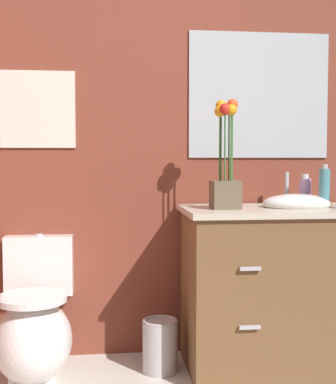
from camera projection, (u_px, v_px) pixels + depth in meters
name	position (u px, v px, depth m)	size (l,w,h in m)	color
wall_back	(204.00, 131.00, 3.00)	(4.06, 0.05, 2.50)	brown
toilet	(34.00, 329.00, 2.66)	(0.38, 0.59, 0.69)	white
vanity_cabinet	(274.00, 286.00, 2.76)	(0.94, 0.56, 1.02)	brown
flower_vase	(226.00, 170.00, 2.66)	(0.14, 0.14, 0.55)	brown
lotion_bottle	(324.00, 188.00, 2.72)	(0.06, 0.06, 0.22)	teal
hand_wash_bottle	(305.00, 191.00, 2.83)	(0.06, 0.06, 0.17)	#B28CBF
trash_bin	(160.00, 345.00, 2.73)	(0.18, 0.18, 0.27)	#B7B7BC
wall_poster	(38.00, 109.00, 2.85)	(0.40, 0.01, 0.41)	silver
wall_mirror	(259.00, 95.00, 2.99)	(0.80, 0.01, 0.70)	#B2BCC6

